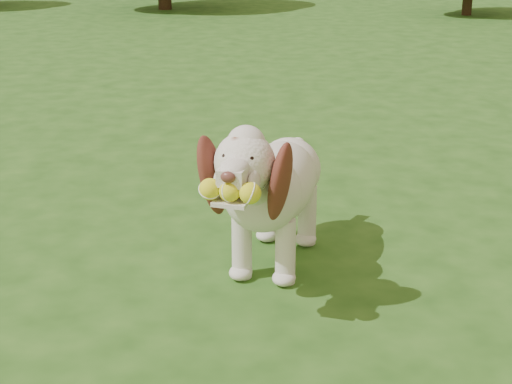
{
  "coord_description": "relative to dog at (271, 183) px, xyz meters",
  "views": [
    {
      "loc": [
        -0.02,
        -3.39,
        1.42
      ],
      "look_at": [
        -0.03,
        -0.68,
        0.41
      ],
      "focal_mm": 55.0,
      "sensor_mm": 36.0,
      "label": 1
    }
  ],
  "objects": [
    {
      "name": "dog",
      "position": [
        0.0,
        0.0,
        0.0
      ],
      "size": [
        0.55,
        1.06,
        0.7
      ],
      "rotation": [
        0.0,
        0.0,
        -0.27
      ],
      "color": "silver",
      "rests_on": "ground"
    },
    {
      "name": "ground",
      "position": [
        -0.03,
        0.48,
        -0.37
      ],
      "size": [
        80.0,
        80.0,
        0.0
      ],
      "primitive_type": "plane",
      "color": "#1F4714",
      "rests_on": "ground"
    }
  ]
}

